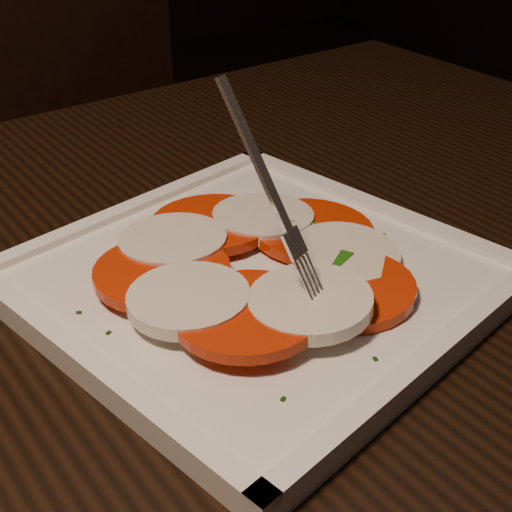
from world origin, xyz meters
TOP-DOWN VIEW (x-y plane):
  - table at (-0.09, -0.18)m, footprint 1.27×0.91m
  - chair at (0.07, 0.47)m, footprint 0.50×0.50m
  - plate at (-0.06, -0.23)m, footprint 0.38×0.38m
  - caprese_salad at (-0.06, -0.23)m, footprint 0.26×0.25m
  - fork at (-0.07, -0.26)m, footprint 0.06×0.08m

SIDE VIEW (x-z plane):
  - chair at x=0.07m, z-range 0.07..1.00m
  - table at x=-0.09m, z-range 0.28..1.03m
  - plate at x=-0.06m, z-range 0.75..0.76m
  - caprese_salad at x=-0.06m, z-range 0.76..0.79m
  - fork at x=-0.07m, z-range 0.79..0.92m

